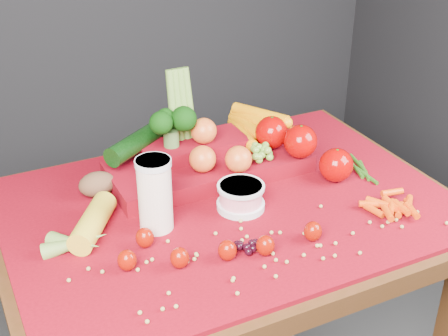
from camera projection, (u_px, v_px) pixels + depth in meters
name	position (u px, v px, depth m)	size (l,w,h in m)	color
table	(228.00, 239.00, 1.57)	(1.10, 0.80, 0.75)	#321E0B
red_cloth	(228.00, 205.00, 1.52)	(1.05, 0.75, 0.01)	maroon
milk_glass	(155.00, 192.00, 1.38)	(0.08, 0.08, 0.17)	silver
yogurt_bowl	(241.00, 196.00, 1.48)	(0.12, 0.12, 0.06)	silver
strawberry_scatter	(210.00, 246.00, 1.32)	(0.44, 0.18, 0.05)	#9C0F00
dark_grape_cluster	(246.00, 245.00, 1.34)	(0.06, 0.05, 0.03)	black
soybean_scatter	(269.00, 245.00, 1.35)	(0.84, 0.24, 0.01)	#AD984A
corn_ear	(81.00, 237.00, 1.35)	(0.25, 0.27, 0.06)	yellow
potato	(97.00, 184.00, 1.53)	(0.09, 0.07, 0.06)	brown
baby_carrot_pile	(389.00, 204.00, 1.48)	(0.17, 0.17, 0.03)	#D93D07
green_bean_pile	(361.00, 169.00, 1.66)	(0.14, 0.12, 0.01)	#235012
produce_mound	(222.00, 151.00, 1.63)	(0.59, 0.38, 0.27)	maroon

